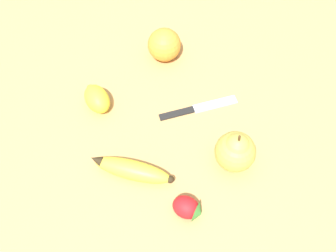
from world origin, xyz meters
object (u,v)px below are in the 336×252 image
banana (132,170)px  orange (164,45)px  lemon (97,99)px  strawberry (188,208)px  pear (235,151)px  paring_knife (196,108)px

banana → orange: orange is taller
banana → orange: (-0.19, -0.26, 0.02)m
lemon → strawberry: bearing=102.8°
orange → lemon: orange is taller
pear → paring_knife: pear is taller
pear → paring_knife: bearing=-86.3°
banana → paring_knife: size_ratio=0.82×
pear → strawberry: size_ratio=1.42×
pear → strawberry: pear is taller
strawberry → lemon: lemon is taller
strawberry → paring_knife: 0.24m
orange → pear: pear is taller
orange → banana: bearing=53.4°
banana → orange: size_ratio=1.88×
banana → lemon: bearing=-48.5°
orange → strawberry: (0.13, 0.38, -0.02)m
orange → pear: 0.32m
banana → paring_knife: bearing=-115.1°
pear → paring_knife: 0.16m
banana → orange: 0.33m
banana → lemon: size_ratio=1.79×
pear → orange: bearing=-88.9°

